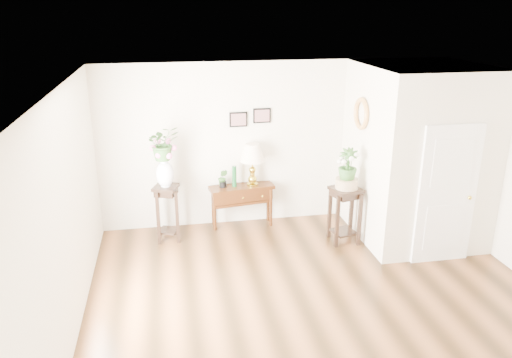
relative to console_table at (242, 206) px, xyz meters
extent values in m
cube|color=brown|center=(0.63, -2.57, -0.37)|extent=(6.00, 5.50, 0.02)
cube|color=white|center=(0.63, -2.57, 2.43)|extent=(6.00, 5.50, 0.02)
cube|color=silver|center=(0.63, 0.18, 1.03)|extent=(6.00, 0.02, 2.80)
cube|color=silver|center=(0.63, -5.32, 1.03)|extent=(6.00, 0.02, 2.80)
cube|color=silver|center=(-2.37, -2.57, 1.03)|extent=(0.02, 5.50, 2.80)
cube|color=silver|center=(2.73, -0.79, 1.03)|extent=(1.80, 1.95, 2.80)
cube|color=white|center=(2.73, -1.79, 0.68)|extent=(0.90, 0.05, 2.10)
cube|color=black|center=(-0.02, 0.16, 1.48)|extent=(0.30, 0.02, 0.25)
cube|color=black|center=(0.38, 0.16, 1.53)|extent=(0.30, 0.02, 0.25)
torus|color=gold|center=(1.79, -0.67, 1.68)|extent=(0.07, 0.51, 0.51)
cube|color=#351F0D|center=(0.00, 0.00, 0.00)|extent=(1.14, 0.52, 0.73)
cube|color=#B09A29|center=(0.19, 0.00, 0.72)|extent=(0.56, 0.56, 0.74)
cylinder|color=#10461E|center=(-0.12, 0.00, 0.54)|extent=(0.08, 0.08, 0.36)
imported|color=#316026|center=(-0.32, 0.00, 0.51)|extent=(0.20, 0.17, 0.30)
cube|color=black|center=(-1.27, -0.33, 0.10)|extent=(0.46, 0.46, 0.93)
imported|color=#316026|center=(-1.27, -0.33, 1.24)|extent=(0.59, 0.55, 0.54)
cube|color=black|center=(1.53, -0.91, 0.09)|extent=(0.53, 0.53, 0.92)
cylinder|color=tan|center=(1.53, -0.91, 0.63)|extent=(0.46, 0.46, 0.16)
imported|color=#316026|center=(1.53, -0.91, 0.94)|extent=(0.39, 0.39, 0.53)
camera|label=1|loc=(-1.21, -7.91, 3.30)|focal=35.00mm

